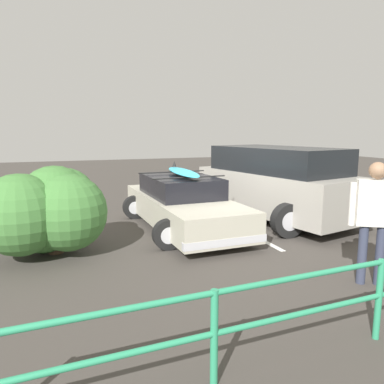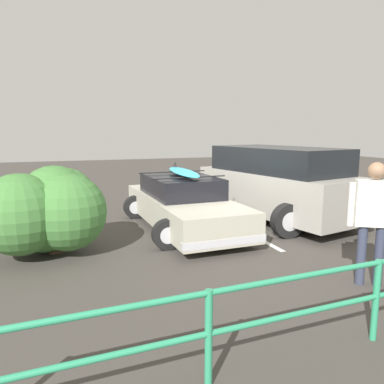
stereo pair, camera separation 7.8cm
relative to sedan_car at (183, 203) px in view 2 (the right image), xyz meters
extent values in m
cube|color=#423D38|center=(-0.60, 0.55, -0.59)|extent=(44.00, 44.00, 0.02)
cube|color=silver|center=(-1.24, 0.04, -0.58)|extent=(0.12, 4.54, 0.00)
cube|color=#B7B29E|center=(0.00, 0.04, -0.12)|extent=(1.76, 4.50, 0.59)
cube|color=black|center=(0.01, -0.14, 0.40)|extent=(1.49, 2.18, 0.45)
cube|color=silver|center=(-0.07, 2.22, -0.30)|extent=(1.66, 0.15, 0.14)
cube|color=silver|center=(0.07, -2.14, -0.30)|extent=(1.66, 0.15, 0.14)
cylinder|color=black|center=(-0.87, 1.40, -0.28)|extent=(0.59, 0.18, 0.59)
cylinder|color=#B7B7BC|center=(-0.87, 1.40, -0.28)|extent=(0.33, 0.19, 0.33)
cylinder|color=black|center=(0.79, 1.45, -0.28)|extent=(0.59, 0.18, 0.59)
cylinder|color=#B7B7BC|center=(0.79, 1.45, -0.28)|extent=(0.33, 0.19, 0.33)
cylinder|color=black|center=(-0.79, -1.36, -0.28)|extent=(0.59, 0.18, 0.59)
cylinder|color=#B7B7BC|center=(-0.79, -1.36, -0.28)|extent=(0.33, 0.19, 0.33)
cylinder|color=black|center=(0.87, -1.31, -0.28)|extent=(0.59, 0.18, 0.59)
cylinder|color=#B7B7BC|center=(0.87, -1.31, -0.28)|extent=(0.33, 0.19, 0.33)
cylinder|color=black|center=(-0.01, 0.45, 0.67)|extent=(1.70, 0.08, 0.03)
cylinder|color=black|center=(0.02, -0.72, 0.67)|extent=(1.70, 0.08, 0.03)
ellipsoid|color=#33B7D6|center=(-0.05, -0.12, 0.73)|extent=(0.64, 2.28, 0.09)
cone|color=black|center=(-0.12, -1.01, 0.84)|extent=(0.10, 0.10, 0.14)
cube|color=#9E998E|center=(-2.47, 0.06, 0.16)|extent=(2.67, 4.59, 0.99)
cube|color=black|center=(-2.47, 0.06, 0.96)|extent=(2.33, 3.63, 0.62)
cylinder|color=black|center=(-2.00, -2.14, 0.26)|extent=(0.69, 0.32, 0.66)
cylinder|color=black|center=(-3.65, 1.13, -0.21)|extent=(0.74, 0.22, 0.74)
cylinder|color=#B7B7BC|center=(-3.65, 1.13, -0.21)|extent=(0.41, 0.23, 0.41)
cylinder|color=black|center=(-1.84, 1.52, -0.21)|extent=(0.74, 0.22, 0.74)
cylinder|color=#B7B7BC|center=(-1.84, 1.52, -0.21)|extent=(0.41, 0.23, 0.41)
cylinder|color=black|center=(-3.10, -1.39, -0.21)|extent=(0.74, 0.22, 0.74)
cylinder|color=#B7B7BC|center=(-3.10, -1.39, -0.21)|extent=(0.41, 0.23, 0.41)
cylinder|color=black|center=(-1.30, -1.00, -0.21)|extent=(0.74, 0.22, 0.74)
cylinder|color=#B7B7BC|center=(-1.30, -1.00, -0.21)|extent=(0.41, 0.23, 0.41)
cylinder|color=#33384C|center=(-1.67, 4.10, -0.13)|extent=(0.13, 0.13, 0.89)
cylinder|color=#33384C|center=(-1.47, 3.97, -0.13)|extent=(0.13, 0.13, 0.89)
cube|color=silver|center=(-1.57, 4.04, 0.65)|extent=(0.55, 0.44, 0.67)
sphere|color=#9E7556|center=(-1.57, 4.04, 1.12)|extent=(0.24, 0.24, 0.24)
cylinder|color=silver|center=(-1.31, 3.88, 0.62)|extent=(0.09, 0.09, 0.63)
cylinder|color=#2D9366|center=(-0.48, 5.22, -0.13)|extent=(0.07, 0.07, 0.91)
cylinder|color=#2D9366|center=(1.50, 5.31, -0.13)|extent=(0.07, 0.07, 0.91)
cylinder|color=#4C3828|center=(2.80, 0.92, -0.38)|extent=(0.28, 0.28, 0.40)
sphere|color=#427A38|center=(3.34, 1.22, 0.25)|extent=(1.42, 1.42, 1.42)
sphere|color=#427A38|center=(2.77, 0.88, 0.38)|extent=(1.34, 1.34, 1.34)
sphere|color=#427A38|center=(2.58, 0.75, 0.43)|extent=(1.13, 1.13, 1.13)
sphere|color=#427A38|center=(2.99, 0.90, 0.18)|extent=(1.44, 1.44, 1.44)
sphere|color=#427A38|center=(2.56, 1.18, 0.23)|extent=(1.40, 1.40, 1.40)
camera|label=1|loc=(2.72, 8.09, 1.68)|focal=35.00mm
camera|label=2|loc=(2.65, 8.12, 1.68)|focal=35.00mm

